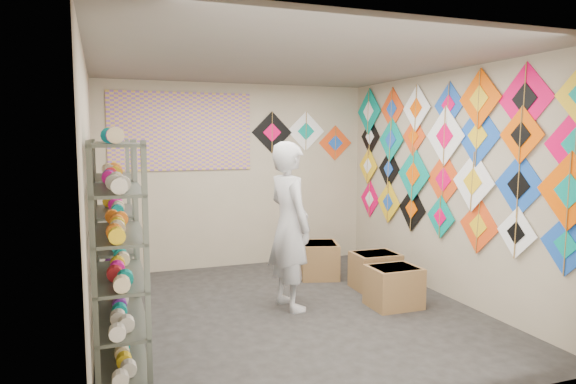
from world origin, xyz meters
name	(u,v)px	position (x,y,z in m)	size (l,w,h in m)	color
ground	(289,312)	(0.00, 0.00, 0.00)	(4.50, 4.50, 0.00)	black
room_walls	(289,163)	(0.00, 0.00, 1.64)	(4.50, 4.50, 4.50)	tan
shelf_rack_front	(118,258)	(-1.78, -0.85, 0.95)	(0.40, 1.10, 1.90)	#4C5147
shelf_rack_back	(114,230)	(-1.78, 0.45, 0.95)	(0.40, 1.10, 1.90)	#4C5147
string_spools	(116,232)	(-1.78, -0.20, 1.05)	(0.12, 2.36, 0.12)	#FF139F
kite_wall_display	(447,157)	(1.98, -0.05, 1.68)	(0.06, 4.35, 2.02)	blue
back_wall_kites	(302,135)	(1.04, 2.24, 1.95)	(1.64, 0.02, 0.76)	black
poster	(181,131)	(-0.80, 2.23, 2.00)	(2.00, 0.01, 1.10)	#7B4DA8
shopkeeper	(290,226)	(0.07, 0.16, 0.94)	(0.55, 0.74, 1.87)	silver
carton_a	(394,287)	(1.19, -0.22, 0.23)	(0.55, 0.46, 0.46)	brown
carton_b	(375,271)	(1.35, 0.47, 0.23)	(0.56, 0.46, 0.46)	brown
carton_c	(319,260)	(0.89, 1.20, 0.24)	(0.50, 0.55, 0.48)	brown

